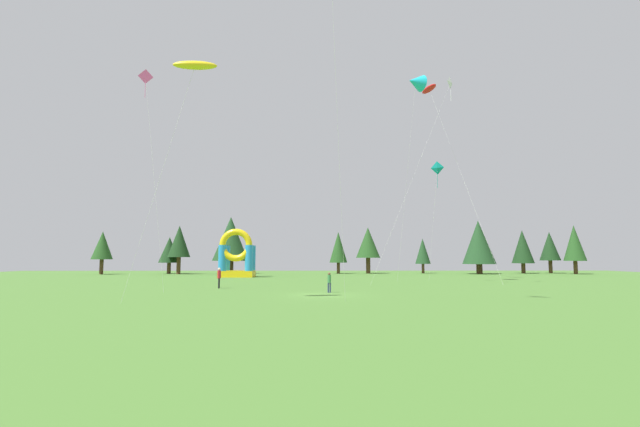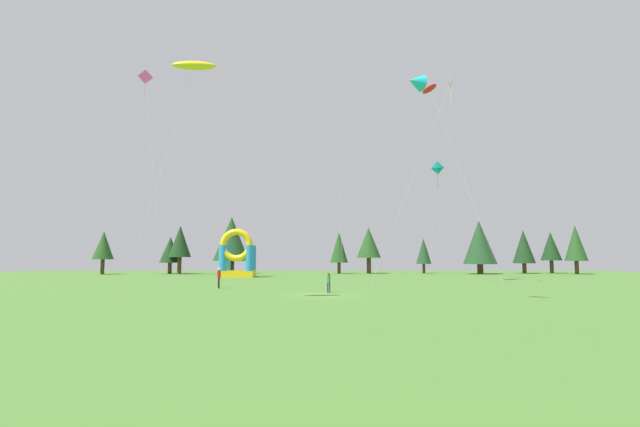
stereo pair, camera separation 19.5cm
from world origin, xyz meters
The scene contains 21 objects.
ground_plane centered at (0.00, 0.00, 0.00)m, with size 120.00×120.00×0.00m, color #47752D.
kite_teal_diamond centered at (13.48, 17.26, 12.85)m, with size 1.21×2.74×13.49m.
kite_pink_diamond centered at (-15.21, 4.12, 18.02)m, with size 3.02×1.57×18.71m.
kite_yellow_parafoil centered at (-8.57, -4.96, 15.46)m, with size 5.40×1.88×15.98m.
kite_cyan_delta centered at (10.93, 16.01, 22.69)m, with size 2.97×5.16×23.71m.
kite_white_diamond centered at (13.61, 11.86, 20.74)m, with size 9.22×1.33×21.49m.
kite_red_parafoil centered at (14.06, 22.08, 24.16)m, with size 5.80×10.47×24.76m.
person_near_camera centered at (-9.25, 7.55, 1.09)m, with size 0.33×0.33×1.84m.
person_left_edge centered at (0.55, 2.41, 0.95)m, with size 0.30×0.30×1.59m.
inflatable_red_slide centered at (-11.49, 30.42, 2.59)m, with size 4.79×3.95×6.74m.
tree_row_0 centered at (-35.10, 40.78, 4.64)m, with size 3.32×3.32×6.98m.
tree_row_1 centered at (-25.09, 43.65, 3.98)m, with size 3.55×3.55×6.18m.
tree_row_2 centered at (-22.95, 41.84, 5.33)m, with size 3.65×3.65×8.02m.
tree_row_3 centered at (-14.63, 42.79, 5.82)m, with size 5.99×5.99×9.55m.
tree_row_4 centered at (3.55, 43.72, 4.43)m, with size 3.02×3.02×7.09m.
tree_row_5 centered at (8.70, 44.33, 5.21)m, with size 4.14×4.14×7.89m.
tree_row_6 centered at (18.26, 44.86, 3.79)m, with size 2.62×2.62×6.02m.
tree_row_7 centered at (26.94, 41.80, 5.24)m, with size 5.41×5.41×8.90m.
tree_row_8 centered at (35.45, 44.28, 4.55)m, with size 3.70×3.70×7.44m.
tree_row_9 centered at (40.40, 44.70, 4.63)m, with size 3.42×3.42×7.15m.
tree_row_10 centered at (42.54, 40.84, 5.07)m, with size 3.49×3.49×8.07m.
Camera 1 is at (-0.73, -34.25, 2.84)m, focal length 25.66 mm.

